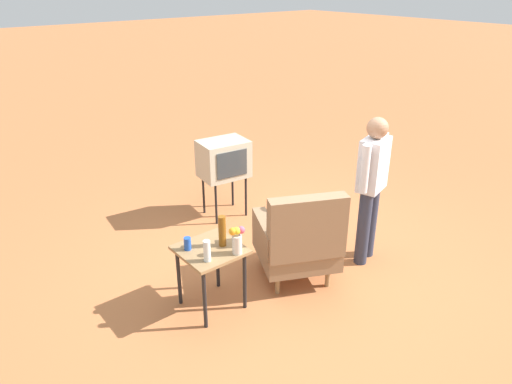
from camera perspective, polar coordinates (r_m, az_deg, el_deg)
ground_plane at (r=5.30m, az=4.91°, el=-9.06°), size 60.00×60.00×0.00m
armchair at (r=4.84m, az=5.22°, el=-5.65°), size 1.02×1.03×1.06m
side_table at (r=4.46m, az=-5.48°, el=-7.79°), size 0.56×0.56×0.64m
tv_on_stand at (r=6.09m, az=-3.91°, el=3.92°), size 0.65×0.51×1.03m
person_standing at (r=5.15m, az=13.69°, el=1.15°), size 0.55×0.32×1.64m
soda_can_blue at (r=4.39m, az=-8.22°, el=-6.15°), size 0.07×0.07×0.12m
bottle_short_clear at (r=4.18m, az=-5.90°, el=-7.04°), size 0.06×0.06×0.20m
bottle_tall_amber at (r=4.37m, az=-4.08°, el=-4.69°), size 0.07×0.07×0.30m
flower_vase at (r=4.25m, az=-2.29°, el=-5.64°), size 0.15×0.10×0.27m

